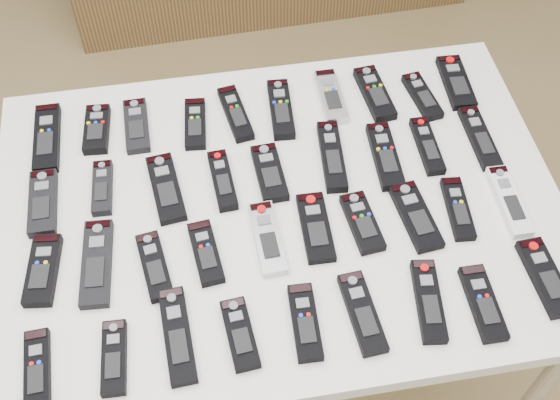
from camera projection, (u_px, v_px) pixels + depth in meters
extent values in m
plane|color=olive|center=(251.00, 383.00, 2.12)|extent=(4.00, 4.00, 0.00)
cube|color=white|center=(280.00, 211.00, 1.57)|extent=(1.25, 0.88, 0.04)
cylinder|color=beige|center=(533.00, 397.00, 1.71)|extent=(0.04, 0.04, 0.74)
cylinder|color=beige|center=(68.00, 210.00, 2.05)|extent=(0.04, 0.04, 0.74)
cylinder|color=beige|center=(440.00, 160.00, 2.16)|extent=(0.04, 0.04, 0.74)
cube|color=black|center=(47.00, 138.00, 1.65)|extent=(0.06, 0.20, 0.02)
cube|color=black|center=(97.00, 129.00, 1.67)|extent=(0.07, 0.15, 0.02)
cube|color=black|center=(137.00, 126.00, 1.68)|extent=(0.06, 0.16, 0.02)
cube|color=black|center=(195.00, 124.00, 1.68)|extent=(0.06, 0.16, 0.02)
cube|color=black|center=(236.00, 114.00, 1.70)|extent=(0.07, 0.18, 0.02)
cube|color=black|center=(281.00, 109.00, 1.71)|extent=(0.06, 0.19, 0.02)
cube|color=#B7B7BC|center=(331.00, 97.00, 1.73)|extent=(0.05, 0.17, 0.02)
cube|color=black|center=(375.00, 94.00, 1.74)|extent=(0.07, 0.18, 0.02)
cube|color=black|center=(422.00, 96.00, 1.73)|extent=(0.07, 0.16, 0.02)
cube|color=black|center=(456.00, 82.00, 1.76)|extent=(0.07, 0.18, 0.02)
cube|color=black|center=(43.00, 203.00, 1.54)|extent=(0.06, 0.17, 0.02)
cube|color=black|center=(102.00, 188.00, 1.56)|extent=(0.05, 0.15, 0.02)
cube|color=black|center=(166.00, 188.00, 1.56)|extent=(0.08, 0.19, 0.02)
cube|color=black|center=(223.00, 180.00, 1.58)|extent=(0.05, 0.16, 0.02)
cube|color=black|center=(269.00, 173.00, 1.59)|extent=(0.07, 0.16, 0.02)
cube|color=black|center=(332.00, 156.00, 1.62)|extent=(0.06, 0.20, 0.02)
cube|color=black|center=(385.00, 156.00, 1.62)|extent=(0.06, 0.19, 0.02)
cube|color=black|center=(427.00, 146.00, 1.64)|extent=(0.05, 0.17, 0.02)
cube|color=black|center=(480.00, 138.00, 1.65)|extent=(0.05, 0.19, 0.02)
cube|color=black|center=(43.00, 270.00, 1.44)|extent=(0.08, 0.17, 0.02)
cube|color=black|center=(97.00, 263.00, 1.45)|extent=(0.07, 0.21, 0.02)
cube|color=black|center=(155.00, 266.00, 1.44)|extent=(0.07, 0.17, 0.02)
cube|color=black|center=(206.00, 253.00, 1.46)|extent=(0.07, 0.15, 0.02)
cube|color=#B7B7BC|center=(268.00, 238.00, 1.49)|extent=(0.06, 0.18, 0.02)
cube|color=black|center=(316.00, 227.00, 1.50)|extent=(0.06, 0.17, 0.02)
cube|color=black|center=(362.00, 223.00, 1.51)|extent=(0.07, 0.16, 0.02)
cube|color=black|center=(416.00, 216.00, 1.52)|extent=(0.08, 0.18, 0.02)
cube|color=black|center=(458.00, 209.00, 1.53)|extent=(0.06, 0.16, 0.02)
cube|color=silver|center=(509.00, 201.00, 1.54)|extent=(0.05, 0.19, 0.02)
cube|color=black|center=(37.00, 370.00, 1.31)|extent=(0.05, 0.16, 0.02)
cube|color=black|center=(114.00, 358.00, 1.32)|extent=(0.05, 0.15, 0.02)
cube|color=black|center=(178.00, 335.00, 1.35)|extent=(0.06, 0.20, 0.02)
cube|color=black|center=(240.00, 334.00, 1.35)|extent=(0.06, 0.15, 0.02)
cube|color=black|center=(305.00, 322.00, 1.37)|extent=(0.06, 0.16, 0.02)
cube|color=black|center=(362.00, 313.00, 1.38)|extent=(0.06, 0.18, 0.02)
cube|color=black|center=(429.00, 301.00, 1.40)|extent=(0.07, 0.19, 0.02)
cube|color=black|center=(483.00, 303.00, 1.39)|extent=(0.05, 0.17, 0.02)
cube|color=black|center=(546.00, 277.00, 1.43)|extent=(0.06, 0.18, 0.02)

